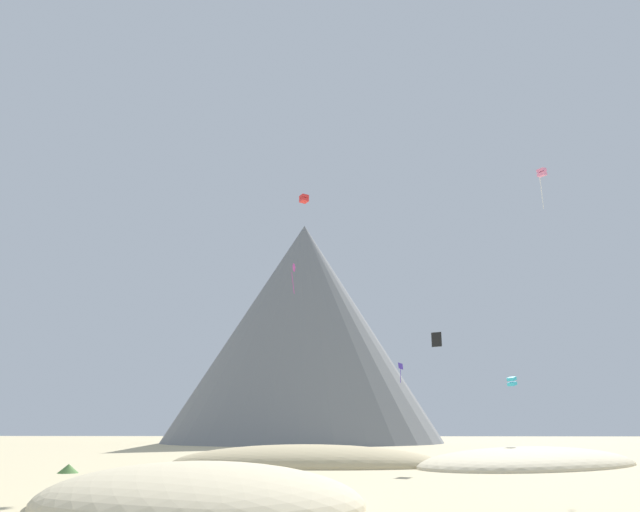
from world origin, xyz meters
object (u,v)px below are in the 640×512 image
bush_near_right (176,484)px  rock_massif (308,334)px  bush_far_left (254,473)px  kite_indigo_low (401,368)px  kite_black_low (437,339)px  bush_far_right (68,469)px  bush_mid_center (166,472)px  kite_cyan_low (512,381)px  kite_magenta_high (294,268)px  kite_red_high (304,199)px  kite_pink_high (542,174)px

bush_near_right → rock_massif: size_ratio=0.02×
bush_far_left → kite_indigo_low: 48.68m
bush_far_left → kite_indigo_low: bearing=71.6°
bush_far_left → kite_black_low: (15.65, 12.36, 11.47)m
bush_far_right → rock_massif: rock_massif is taller
rock_massif → kite_indigo_low: 54.73m
kite_black_low → bush_far_left: bearing=-71.4°
bush_mid_center → kite_cyan_low: size_ratio=1.11×
bush_far_right → kite_magenta_high: size_ratio=0.33×
kite_red_high → kite_black_low: bearing=-33.0°
bush_near_right → kite_red_high: kite_red_high is taller
bush_near_right → kite_magenta_high: (2.22, 46.32, 26.36)m
kite_black_low → kite_indigo_low: bearing=161.6°
bush_near_right → kite_cyan_low: (28.02, 27.87, 7.98)m
rock_massif → kite_magenta_high: 56.40m
bush_near_right → kite_indigo_low: bearing=70.9°
bush_far_right → bush_far_left: (15.25, -2.69, -0.08)m
bush_far_left → kite_magenta_high: bearing=91.7°
bush_far_right → kite_indigo_low: size_ratio=0.51×
kite_magenta_high → kite_black_low: size_ratio=3.33×
kite_pink_high → kite_cyan_low: (-2.79, 8.61, -20.62)m
bush_far_left → kite_indigo_low: (14.88, 44.80, 11.92)m
bush_mid_center → kite_magenta_high: size_ratio=0.26×
bush_far_right → bush_mid_center: (8.44, -1.87, -0.10)m
kite_pink_high → kite_cyan_low: bearing=-23.2°
kite_black_low → bush_far_right: bearing=-92.4°
kite_red_high → kite_cyan_low: (22.19, 8.14, -18.53)m
kite_cyan_low → kite_magenta_high: bearing=9.5°
kite_cyan_low → bush_near_right: bearing=89.9°
kite_magenta_high → bush_near_right: bearing=157.1°
kite_magenta_high → kite_pink_high: bearing=-153.6°
bush_near_right → rock_massif: (0.19, 102.68, 25.48)m
bush_far_right → kite_cyan_low: (39.90, 17.15, 7.89)m
kite_red_high → kite_black_low: (13.19, 0.66, -15.02)m
bush_near_right → kite_cyan_low: size_ratio=1.54×
bush_mid_center → kite_red_high: bearing=49.6°
bush_far_left → kite_magenta_high: size_ratio=0.40×
rock_massif → kite_magenta_high: bearing=-87.9°
bush_far_left → kite_pink_high: size_ratio=0.42×
bush_far_right → bush_near_right: bush_far_right is taller
bush_near_right → bush_mid_center: bearing=111.2°
kite_red_high → kite_pink_high: size_ratio=0.24×
bush_far_left → kite_pink_high: 41.19m
bush_far_left → kite_black_low: bearing=38.3°
rock_massif → kite_magenta_high: size_ratio=18.12×
kite_indigo_low → kite_black_low: 32.45m
kite_pink_high → kite_cyan_low: kite_pink_high is taller
kite_indigo_low → bush_mid_center: bearing=75.4°
kite_red_high → kite_pink_high: kite_pink_high is taller
bush_far_right → bush_near_right: bearing=-42.1°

